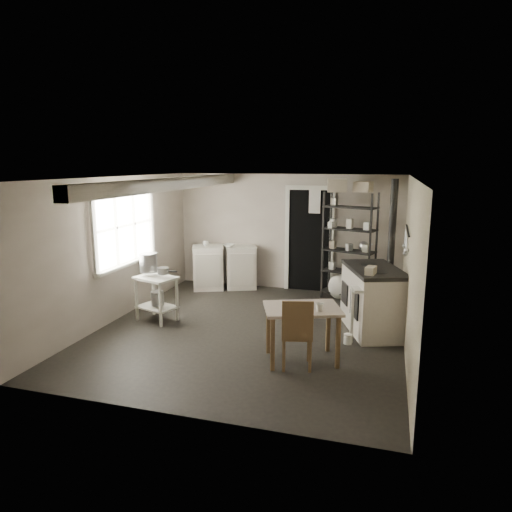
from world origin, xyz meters
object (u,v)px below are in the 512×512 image
(shelf_rack, at_px, (349,250))
(work_table, at_px, (302,332))
(prep_table, at_px, (157,297))
(stove, at_px, (373,303))
(chair, at_px, (297,330))
(stockpot, at_px, (148,263))
(base_cabinets, at_px, (225,266))
(flour_sack, at_px, (339,286))

(shelf_rack, height_order, work_table, shelf_rack)
(prep_table, distance_m, stove, 3.39)
(chair, bearing_deg, stove, 48.08)
(stockpot, height_order, base_cabinets, stockpot)
(stockpot, distance_m, work_table, 2.88)
(base_cabinets, distance_m, stove, 3.43)
(chair, bearing_deg, flour_sack, 73.56)
(base_cabinets, relative_size, shelf_rack, 0.67)
(stockpot, xyz_separation_m, flour_sack, (2.83, 1.99, -0.70))
(stockpot, bearing_deg, chair, -22.56)
(work_table, distance_m, chair, 0.23)
(shelf_rack, distance_m, work_table, 2.97)
(stove, relative_size, chair, 1.38)
(stockpot, height_order, shelf_rack, shelf_rack)
(prep_table, xyz_separation_m, flour_sack, (2.69, 2.04, -0.16))
(stove, relative_size, work_table, 1.32)
(prep_table, xyz_separation_m, stove, (3.36, 0.49, 0.04))
(flour_sack, bearing_deg, shelf_rack, 3.83)
(work_table, xyz_separation_m, flour_sack, (0.16, 2.89, -0.14))
(stove, relative_size, flour_sack, 2.67)
(base_cabinets, xyz_separation_m, flour_sack, (2.32, -0.13, -0.22))
(prep_table, xyz_separation_m, shelf_rack, (2.85, 2.05, 0.55))
(base_cabinets, relative_size, work_table, 1.41)
(base_cabinets, bearing_deg, stove, -51.62)
(shelf_rack, height_order, chair, shelf_rack)
(stockpot, relative_size, chair, 0.33)
(flour_sack, bearing_deg, chair, -93.43)
(base_cabinets, bearing_deg, work_table, -76.74)
(stove, xyz_separation_m, flour_sack, (-0.67, 1.54, -0.20))
(shelf_rack, bearing_deg, stockpot, -128.22)
(stockpot, distance_m, shelf_rack, 3.60)
(prep_table, xyz_separation_m, chair, (2.50, -1.05, 0.08))
(chair, relative_size, flour_sack, 1.94)
(prep_table, bearing_deg, stove, 8.35)
(prep_table, height_order, work_table, prep_table)
(stockpot, relative_size, base_cabinets, 0.23)
(stockpot, bearing_deg, shelf_rack, 33.76)
(shelf_rack, height_order, flour_sack, shelf_rack)
(work_table, xyz_separation_m, chair, (-0.03, -0.20, 0.10))
(prep_table, height_order, base_cabinets, base_cabinets)
(chair, distance_m, flour_sack, 3.11)
(flour_sack, bearing_deg, prep_table, -142.85)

